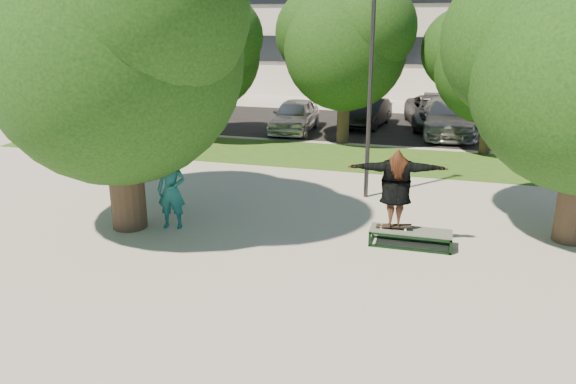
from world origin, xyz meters
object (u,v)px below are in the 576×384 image
(car_silver_b, at_px, (447,117))
(car_grey, at_px, (435,112))
(lamppost, at_px, (370,86))
(grind_box, at_px, (410,238))
(bystander, at_px, (171,190))
(car_dark, at_px, (368,113))
(tree_left, at_px, (113,41))
(car_silver_a, at_px, (295,116))

(car_silver_b, bearing_deg, car_grey, 103.48)
(lamppost, xyz_separation_m, grind_box, (1.50, -3.33, -2.96))
(bystander, bearing_deg, car_grey, 60.54)
(lamppost, xyz_separation_m, car_grey, (1.50, 11.50, -2.44))
(bystander, bearing_deg, car_silver_b, 56.41)
(bystander, height_order, car_dark, bystander)
(car_silver_b, bearing_deg, tree_left, -123.69)
(lamppost, relative_size, car_silver_b, 1.15)
(tree_left, bearing_deg, bystander, 8.87)
(car_silver_a, xyz_separation_m, car_dark, (3.00, 2.12, -0.08))
(car_grey, xyz_separation_m, car_silver_b, (0.56, -1.60, 0.06))
(bystander, relative_size, car_silver_b, 0.36)
(lamppost, height_order, car_silver_b, lamppost)
(tree_left, xyz_separation_m, grind_box, (6.79, 0.58, -4.23))
(grind_box, distance_m, car_dark, 14.44)
(tree_left, relative_size, car_silver_b, 1.34)
(car_silver_a, bearing_deg, car_dark, 32.53)
(tree_left, xyz_separation_m, car_dark, (3.79, 14.70, -3.78))
(tree_left, relative_size, lamppost, 1.16)
(car_dark, xyz_separation_m, car_grey, (3.00, 0.71, 0.07))
(grind_box, distance_m, car_grey, 14.84)
(grind_box, height_order, car_silver_a, car_silver_a)
(car_dark, bearing_deg, grind_box, -70.99)
(tree_left, distance_m, bystander, 3.66)
(car_grey, bearing_deg, bystander, -121.41)
(bystander, relative_size, car_grey, 0.37)
(bystander, relative_size, car_silver_a, 0.44)
(grind_box, relative_size, car_grey, 0.35)
(car_silver_b, bearing_deg, lamppost, -107.39)
(car_dark, bearing_deg, car_grey, 20.29)
(bystander, distance_m, car_silver_a, 12.41)
(lamppost, height_order, car_grey, lamppost)
(car_grey, bearing_deg, lamppost, -108.43)
(car_silver_a, relative_size, car_silver_b, 0.80)
(grind_box, height_order, car_silver_b, car_silver_b)
(tree_left, bearing_deg, grind_box, 4.84)
(bystander, height_order, car_grey, bystander)
(car_silver_a, relative_size, car_dark, 1.09)
(lamppost, bearing_deg, grind_box, -65.75)
(car_silver_a, bearing_deg, tree_left, -96.31)
(car_silver_b, bearing_deg, car_silver_a, -175.08)
(tree_left, relative_size, car_grey, 1.38)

